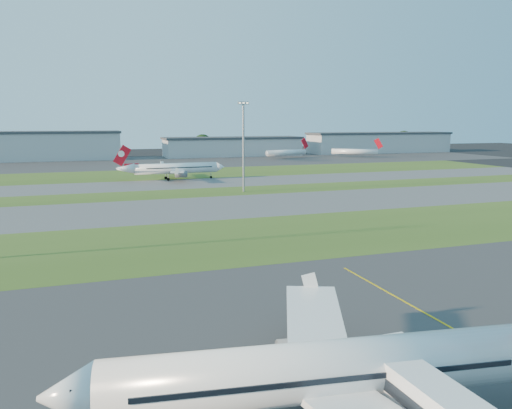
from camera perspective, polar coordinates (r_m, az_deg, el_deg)
name	(u,v)px	position (r m, az deg, el deg)	size (l,w,h in m)	color
ground	(473,378)	(45.67, 23.58, -17.69)	(700.00, 700.00, 0.00)	black
apron_near	(473,378)	(45.67, 23.58, -17.69)	(300.00, 70.00, 0.01)	#333335
grass_strip_a	(259,237)	(88.56, 0.30, -3.74)	(300.00, 34.00, 0.01)	#3A551C
taxiway_a	(213,207)	(119.59, -4.93, -0.30)	(300.00, 32.00, 0.01)	#515154
grass_strip_b	(192,193)	(143.68, -7.37, 1.30)	(300.00, 18.00, 0.01)	#3A551C
taxiway_b	(178,184)	(165.11, -8.93, 2.32)	(300.00, 26.00, 0.01)	#515154
grass_strip_c	(163,174)	(197.48, -10.63, 3.43)	(300.00, 40.00, 0.01)	#3A551C
apron_far	(145,162)	(256.75, -12.62, 4.73)	(400.00, 80.00, 0.01)	#333335
airliner_parked	(344,370)	(34.86, 10.01, -18.18)	(37.87, 31.92, 11.85)	white
airliner_taxiing	(175,169)	(177.21, -9.20, 4.07)	(35.78, 30.37, 11.17)	white
mini_jet_near	(287,152)	(277.59, 3.53, 5.96)	(28.08, 9.78, 9.48)	white
mini_jet_far	(355,152)	(290.73, 11.25, 5.95)	(24.53, 17.66, 9.48)	white
light_mast_centre	(243,141)	(144.19, -1.44, 7.31)	(3.20, 0.70, 25.80)	gray
hangar_west	(50,146)	(285.12, -22.45, 6.23)	(71.40, 23.00, 15.20)	#ACAEB4
hangar_east	(233,146)	(296.73, -2.66, 6.65)	(81.60, 23.00, 11.20)	#ACAEB4
hangar_far_east	(379,142)	(338.71, 13.92, 6.90)	(96.90, 23.00, 13.20)	#ACAEB4
tree_mid_west	(100,147)	(295.83, -17.45, 6.26)	(9.90, 9.90, 10.80)	black
tree_mid_east	(203,144)	(306.42, -6.12, 6.91)	(11.55, 11.55, 12.60)	black
tree_east	(316,143)	(329.58, 6.87, 6.96)	(10.45, 10.45, 11.40)	black
tree_far_east	(404,140)	(368.74, 16.52, 7.11)	(12.65, 12.65, 13.80)	black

